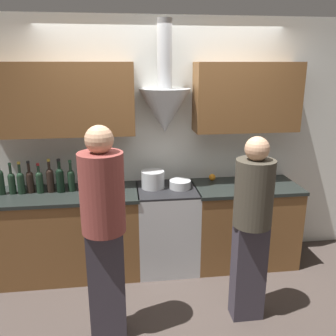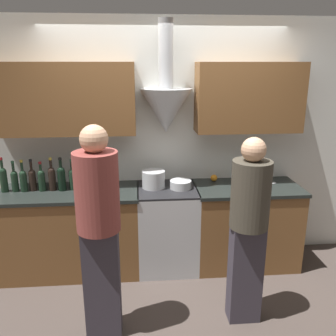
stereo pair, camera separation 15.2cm
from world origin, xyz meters
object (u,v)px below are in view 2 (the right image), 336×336
wine_bottle_0 (3,178)px  wine_bottle_8 (83,177)px  wine_bottle_4 (42,179)px  orange_fruit (214,178)px  person_foreground_right (248,224)px  wine_bottle_1 (15,180)px  wine_bottle_7 (73,178)px  wine_bottle_6 (62,177)px  wine_bottle_3 (32,178)px  wine_bottle_2 (23,179)px  stove_range (167,227)px  mixing_bowl (181,184)px  stock_pot (153,179)px  person_foreground_left (99,225)px  wine_bottle_5 (52,177)px

wine_bottle_0 → wine_bottle_8: (0.78, -0.01, -0.00)m
wine_bottle_4 → wine_bottle_8: wine_bottle_8 is taller
orange_fruit → person_foreground_right: size_ratio=0.05×
wine_bottle_1 → wine_bottle_7: size_ratio=0.98×
wine_bottle_6 → wine_bottle_3: bearing=176.1°
wine_bottle_2 → wine_bottle_7: (0.48, 0.02, 0.00)m
wine_bottle_3 → person_foreground_right: 2.17m
wine_bottle_1 → wine_bottle_4: bearing=-1.4°
wine_bottle_1 → wine_bottle_2: wine_bottle_2 is taller
wine_bottle_7 → wine_bottle_2: bearing=-178.2°
stove_range → wine_bottle_4: (-1.27, 0.04, 0.57)m
wine_bottle_1 → wine_bottle_4: (0.27, -0.01, 0.00)m
stove_range → wine_bottle_0: bearing=178.5°
wine_bottle_2 → wine_bottle_6: (0.38, -0.00, 0.01)m
wine_bottle_0 → mixing_bowl: 1.78m
wine_bottle_7 → orange_fruit: 1.51m
wine_bottle_4 → wine_bottle_1: bearing=178.6°
stove_range → wine_bottle_6: 1.22m
wine_bottle_1 → wine_bottle_3: (0.17, 0.01, 0.00)m
wine_bottle_1 → stock_pot: wine_bottle_1 is taller
wine_bottle_1 → person_foreground_right: size_ratio=0.20×
mixing_bowl → person_foreground_left: (-0.74, -0.96, 0.03)m
wine_bottle_2 → mixing_bowl: wine_bottle_2 is taller
wine_bottle_3 → stock_pot: wine_bottle_3 is taller
mixing_bowl → person_foreground_left: size_ratio=0.13×
wine_bottle_2 → person_foreground_left: person_foreground_left is taller
wine_bottle_2 → wine_bottle_3: 0.09m
wine_bottle_4 → wine_bottle_2: bearing=-179.9°
wine_bottle_5 → wine_bottle_6: bearing=-6.8°
wine_bottle_6 → wine_bottle_8: (0.21, -0.00, -0.00)m
wine_bottle_8 → wine_bottle_0: bearing=179.4°
wine_bottle_4 → stock_pot: size_ratio=1.28×
wine_bottle_3 → wine_bottle_8: wine_bottle_8 is taller
wine_bottle_8 → person_foreground_right: (1.44, -0.94, -0.14)m
wine_bottle_1 → wine_bottle_6: (0.47, -0.01, 0.02)m
wine_bottle_3 → stock_pot: (1.22, -0.01, -0.04)m
stove_range → wine_bottle_6: wine_bottle_6 is taller
wine_bottle_2 → person_foreground_right: (2.03, -0.94, -0.13)m
wine_bottle_8 → mixing_bowl: (0.99, -0.04, -0.10)m
orange_fruit → wine_bottle_8: bearing=-173.3°
stove_range → wine_bottle_3: wine_bottle_3 is taller
wine_bottle_4 → wine_bottle_5: size_ratio=0.89×
stock_pot → person_foreground_right: (0.72, -0.95, -0.09)m
wine_bottle_4 → mixing_bowl: wine_bottle_4 is taller
wine_bottle_1 → orange_fruit: size_ratio=4.36×
stock_pot → wine_bottle_1: bearing=179.9°
mixing_bowl → wine_bottle_0: bearing=178.4°
stove_range → orange_fruit: (0.53, 0.20, 0.48)m
stove_range → wine_bottle_3: bearing=177.6°
wine_bottle_4 → mixing_bowl: 1.41m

